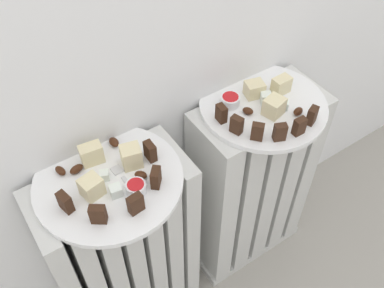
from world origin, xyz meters
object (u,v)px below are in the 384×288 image
Objects in this scene: jam_bowl_right at (230,100)px; radiator_left at (126,257)px; plate_left at (109,180)px; plate_right at (263,105)px; jam_bowl_left at (136,187)px; radiator_right at (250,186)px; fork at (125,179)px.

radiator_left is at bearing -173.15° from jam_bowl_right.
jam_bowl_right is at bearing 6.85° from radiator_left.
radiator_left is at bearing -116.57° from plate_left.
jam_bowl_left reaches higher than plate_right.
radiator_right is at bearing 9.10° from jam_bowl_left.
plate_left is at bearing 63.43° from radiator_left.
fork is (-0.31, -0.06, -0.01)m from jam_bowl_right.
plate_left is at bearing 118.22° from jam_bowl_left.
plate_left is 0.03m from fork.
radiator_right is 0.31m from plate_right.
plate_right is at bearing 0.00° from plate_left.
plate_right is 0.37m from jam_bowl_left.
radiator_left is 0.31m from plate_left.
jam_bowl_right is (0.30, 0.10, 0.00)m from jam_bowl_left.
jam_bowl_left reaches higher than radiator_left.
jam_bowl_right is (-0.07, 0.04, 0.33)m from radiator_right.
radiator_right is 13.43× the size of jam_bowl_right.
jam_bowl_right is at bearing 11.14° from fork.
jam_bowl_right is at bearing 6.85° from plate_left.
plate_right is 7.56× the size of jam_bowl_left.
jam_bowl_right reaches higher than radiator_left.
jam_bowl_right is at bearing 149.35° from plate_right.
fork is (-0.37, -0.02, 0.01)m from plate_right.
radiator_left is 2.03× the size of plate_left.
jam_bowl_left and jam_bowl_right have the same top height.
radiator_left and radiator_right have the same top height.
radiator_right is at bearing -0.00° from plate_left.
radiator_right is (0.40, 0.00, -0.00)m from radiator_left.
radiator_left is at bearing 118.22° from jam_bowl_left.
jam_bowl_right is at bearing 149.35° from radiator_right.
plate_left and plate_right have the same top height.
radiator_right is 0.51m from plate_left.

